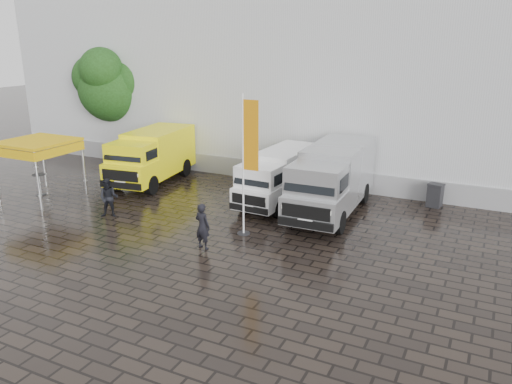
% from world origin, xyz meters
% --- Properties ---
extents(ground, '(120.00, 120.00, 0.00)m').
position_xyz_m(ground, '(0.00, 0.00, 0.00)').
color(ground, black).
rests_on(ground, ground).
extents(exhibition_hall, '(44.00, 16.00, 12.00)m').
position_xyz_m(exhibition_hall, '(2.00, 16.00, 6.00)').
color(exhibition_hall, silver).
rests_on(exhibition_hall, ground).
extents(hall_plinth, '(44.00, 0.15, 1.00)m').
position_xyz_m(hall_plinth, '(2.00, 7.95, 0.50)').
color(hall_plinth, gray).
rests_on(hall_plinth, ground).
extents(van_yellow, '(2.95, 6.03, 2.67)m').
position_xyz_m(van_yellow, '(-7.55, 4.88, 1.34)').
color(van_yellow, '#FAF10D').
rests_on(van_yellow, ground).
extents(van_white, '(2.09, 5.57, 2.38)m').
position_xyz_m(van_white, '(-0.31, 4.70, 1.19)').
color(van_white, white).
rests_on(van_white, ground).
extents(van_silver, '(2.39, 6.68, 2.87)m').
position_xyz_m(van_silver, '(2.28, 4.39, 1.43)').
color(van_silver, '#B3B6B8').
rests_on(van_silver, ground).
extents(canopy_tent, '(2.90, 2.90, 2.76)m').
position_xyz_m(canopy_tent, '(-10.63, 0.47, 2.57)').
color(canopy_tent, silver).
rests_on(canopy_tent, ground).
extents(flagpole, '(0.88, 0.50, 5.39)m').
position_xyz_m(flagpole, '(0.18, 0.64, 3.04)').
color(flagpole, black).
rests_on(flagpole, ground).
extents(tree, '(3.91, 4.01, 7.02)m').
position_xyz_m(tree, '(-13.14, 8.54, 4.51)').
color(tree, black).
rests_on(tree, ground).
extents(cocktail_table, '(0.60, 0.60, 1.04)m').
position_xyz_m(cocktail_table, '(-11.07, 0.73, 0.52)').
color(cocktail_table, black).
rests_on(cocktail_table, ground).
extents(wheelie_bin, '(0.73, 0.73, 1.06)m').
position_xyz_m(wheelie_bin, '(6.19, 7.33, 0.53)').
color(wheelie_bin, black).
rests_on(wheelie_bin, ground).
extents(person_front, '(0.68, 0.50, 1.70)m').
position_xyz_m(person_front, '(-0.67, -1.23, 0.85)').
color(person_front, black).
rests_on(person_front, ground).
extents(person_tent, '(1.00, 0.92, 1.67)m').
position_xyz_m(person_tent, '(-5.97, -0.15, 0.84)').
color(person_tent, black).
rests_on(person_tent, ground).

